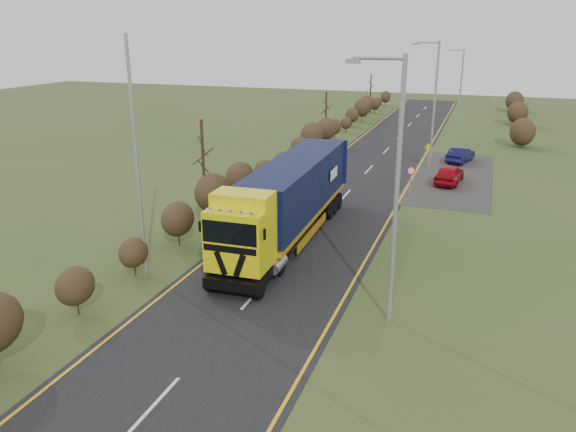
# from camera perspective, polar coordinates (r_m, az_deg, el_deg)

# --- Properties ---
(ground) EXTENTS (160.00, 160.00, 0.00)m
(ground) POSITION_cam_1_polar(r_m,az_deg,el_deg) (27.77, -0.16, -4.52)
(ground) COLOR #34471E
(ground) RESTS_ON ground
(road) EXTENTS (8.00, 120.00, 0.02)m
(road) POSITION_cam_1_polar(r_m,az_deg,el_deg) (36.79, 5.07, 1.24)
(road) COLOR black
(road) RESTS_ON ground
(layby) EXTENTS (6.00, 18.00, 0.02)m
(layby) POSITION_cam_1_polar(r_m,az_deg,el_deg) (45.45, 16.28, 3.90)
(layby) COLOR #2D2A28
(layby) RESTS_ON ground
(lane_markings) EXTENTS (7.52, 116.00, 0.01)m
(lane_markings) POSITION_cam_1_polar(r_m,az_deg,el_deg) (36.50, 4.95, 1.14)
(lane_markings) COLOR gold
(lane_markings) RESTS_ON road
(hedgerow) EXTENTS (2.24, 102.04, 6.05)m
(hedgerow) POSITION_cam_1_polar(r_m,az_deg,el_deg) (36.34, -4.91, 3.67)
(hedgerow) COLOR black
(hedgerow) RESTS_ON ground
(lorry) EXTENTS (3.00, 15.45, 4.29)m
(lorry) POSITION_cam_1_polar(r_m,az_deg,el_deg) (29.58, 0.12, 1.94)
(lorry) COLOR black
(lorry) RESTS_ON ground
(car_red_hatchback) EXTENTS (2.15, 4.33, 1.42)m
(car_red_hatchback) POSITION_cam_1_polar(r_m,az_deg,el_deg) (43.12, 16.06, 4.12)
(car_red_hatchback) COLOR #A00813
(car_red_hatchback) RESTS_ON ground
(car_blue_sedan) EXTENTS (2.32, 4.08, 1.27)m
(car_blue_sedan) POSITION_cam_1_polar(r_m,az_deg,el_deg) (50.47, 17.12, 5.95)
(car_blue_sedan) COLOR #0C0A3B
(car_blue_sedan) RESTS_ON ground
(streetlight_near) EXTENTS (2.13, 0.20, 10.06)m
(streetlight_near) POSITION_cam_1_polar(r_m,az_deg,el_deg) (20.64, 10.67, 3.36)
(streetlight_near) COLOR gray
(streetlight_near) RESTS_ON ground
(streetlight_mid) EXTENTS (2.13, 0.20, 10.05)m
(streetlight_mid) POSITION_cam_1_polar(r_m,az_deg,el_deg) (46.53, 14.52, 11.35)
(streetlight_mid) COLOR gray
(streetlight_mid) RESTS_ON ground
(streetlight_far) EXTENTS (1.87, 0.18, 8.80)m
(streetlight_far) POSITION_cam_1_polar(r_m,az_deg,el_deg) (69.02, 17.07, 12.65)
(streetlight_far) COLOR gray
(streetlight_far) RESTS_ON ground
(left_pole) EXTENTS (0.16, 0.16, 10.69)m
(left_pole) POSITION_cam_1_polar(r_m,az_deg,el_deg) (25.55, -15.13, 5.40)
(left_pole) COLOR gray
(left_pole) RESTS_ON ground
(speed_sign) EXTENTS (0.59, 0.10, 2.15)m
(speed_sign) POSITION_cam_1_polar(r_m,az_deg,el_deg) (38.65, 12.37, 4.00)
(speed_sign) COLOR gray
(speed_sign) RESTS_ON ground
(warning_board) EXTENTS (0.74, 0.11, 1.95)m
(warning_board) POSITION_cam_1_polar(r_m,az_deg,el_deg) (48.10, 14.06, 6.31)
(warning_board) COLOR gray
(warning_board) RESTS_ON ground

